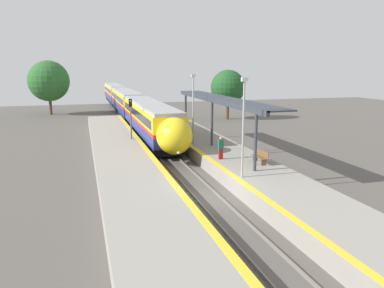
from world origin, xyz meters
The scene contains 14 objects.
ground_plane centered at (0.00, 0.00, 0.00)m, with size 120.00×120.00×0.00m, color #56514C.
rail_left centered at (-0.72, 0.00, 0.07)m, with size 0.08×90.00×0.15m, color slate.
rail_right centered at (0.72, 0.00, 0.07)m, with size 0.08×90.00×0.15m, color slate.
train centered at (0.00, 38.61, 2.21)m, with size 2.92×64.29×3.86m.
platform_right centered at (3.89, 0.00, 0.49)m, with size 4.37×64.00×0.99m.
platform_left centered at (-3.84, 0.00, 0.49)m, with size 4.28×64.00×0.99m.
platform_bench centered at (4.86, 3.21, 1.46)m, with size 0.44×1.71×0.89m.
person_waiting centered at (2.63, 5.02, 1.82)m, with size 0.36×0.22×1.62m.
railway_signal centered at (-2.48, 14.44, 2.82)m, with size 0.28×0.28×4.64m.
lamppost_near centered at (2.28, 0.48, 4.31)m, with size 0.36×0.20×5.86m.
lamppost_mid centered at (2.28, 10.70, 4.31)m, with size 0.36×0.20×5.86m.
station_canopy centered at (4.20, 9.73, 4.71)m, with size 2.02×19.38×3.97m.
background_tree_left centered at (-11.47, 43.98, 5.29)m, with size 6.35×6.35×8.47m.
background_tree_right centered at (13.50, 31.07, 4.58)m, with size 4.94×4.94×7.07m.
Camera 1 is at (-6.59, -19.22, 7.40)m, focal length 35.00 mm.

